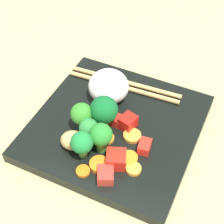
# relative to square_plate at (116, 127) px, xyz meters

# --- Properties ---
(ground_plane) EXTENTS (1.10, 1.10, 0.02)m
(ground_plane) POSITION_rel_square_plate_xyz_m (0.00, 0.00, -0.02)
(ground_plane) COLOR tan
(square_plate) EXTENTS (0.28, 0.28, 0.02)m
(square_plate) POSITION_rel_square_plate_xyz_m (0.00, 0.00, 0.00)
(square_plate) COLOR black
(square_plate) RESTS_ON ground_plane
(rice_mound) EXTENTS (0.10, 0.10, 0.06)m
(rice_mound) POSITION_rel_square_plate_xyz_m (0.05, 0.03, 0.04)
(rice_mound) COLOR white
(rice_mound) RESTS_ON square_plate
(broccoli_floret_0) EXTENTS (0.04, 0.04, 0.06)m
(broccoli_floret_0) POSITION_rel_square_plate_xyz_m (-0.06, -0.00, 0.04)
(broccoli_floret_0) COLOR #55A239
(broccoli_floret_0) RESTS_ON square_plate
(broccoli_floret_1) EXTENTS (0.03, 0.03, 0.05)m
(broccoli_floret_1) POSITION_rel_square_plate_xyz_m (-0.08, 0.02, 0.04)
(broccoli_floret_1) COLOR #70B74F
(broccoli_floret_1) RESTS_ON square_plate
(broccoli_floret_2) EXTENTS (0.05, 0.05, 0.06)m
(broccoli_floret_2) POSITION_rel_square_plate_xyz_m (-0.01, 0.01, 0.05)
(broccoli_floret_2) COLOR #7BB152
(broccoli_floret_2) RESTS_ON square_plate
(broccoli_floret_3) EXTENTS (0.04, 0.04, 0.05)m
(broccoli_floret_3) POSITION_rel_square_plate_xyz_m (-0.03, 0.05, 0.05)
(broccoli_floret_3) COLOR #67A84A
(broccoli_floret_3) RESTS_ON square_plate
(broccoli_floret_4) EXTENTS (0.03, 0.03, 0.05)m
(broccoli_floret_4) POSITION_rel_square_plate_xyz_m (-0.05, 0.03, 0.04)
(broccoli_floret_4) COLOR #5E903E
(broccoli_floret_4) RESTS_ON square_plate
(carrot_slice_0) EXTENTS (0.03, 0.03, 0.01)m
(carrot_slice_0) POSITION_rel_square_plate_xyz_m (-0.04, -0.00, 0.01)
(carrot_slice_0) COLOR orange
(carrot_slice_0) RESTS_ON square_plate
(carrot_slice_1) EXTENTS (0.04, 0.04, 0.01)m
(carrot_slice_1) POSITION_rel_square_plate_xyz_m (-0.02, -0.04, 0.01)
(carrot_slice_1) COLOR orange
(carrot_slice_1) RESTS_ON square_plate
(carrot_slice_2) EXTENTS (0.03, 0.03, 0.01)m
(carrot_slice_2) POSITION_rel_square_plate_xyz_m (-0.06, -0.05, 0.01)
(carrot_slice_2) COLOR orange
(carrot_slice_2) RESTS_ON square_plate
(carrot_slice_3) EXTENTS (0.04, 0.04, 0.01)m
(carrot_slice_3) POSITION_rel_square_plate_xyz_m (-0.09, -0.01, 0.01)
(carrot_slice_3) COLOR orange
(carrot_slice_3) RESTS_ON square_plate
(carrot_slice_4) EXTENTS (0.03, 0.03, 0.01)m
(carrot_slice_4) POSITION_rel_square_plate_xyz_m (-0.08, -0.06, 0.01)
(carrot_slice_4) COLOR #FA9735
(carrot_slice_4) RESTS_ON square_plate
(carrot_slice_5) EXTENTS (0.02, 0.02, 0.01)m
(carrot_slice_5) POSITION_rel_square_plate_xyz_m (-0.11, 0.01, 0.01)
(carrot_slice_5) COLOR orange
(carrot_slice_5) RESTS_ON square_plate
(pepper_chunk_0) EXTENTS (0.03, 0.03, 0.02)m
(pepper_chunk_0) POSITION_rel_square_plate_xyz_m (-0.10, -0.03, 0.02)
(pepper_chunk_0) COLOR red
(pepper_chunk_0) RESTS_ON square_plate
(pepper_chunk_1) EXTENTS (0.04, 0.04, 0.02)m
(pepper_chunk_1) POSITION_rel_square_plate_xyz_m (-0.08, -0.03, 0.02)
(pepper_chunk_1) COLOR red
(pepper_chunk_1) RESTS_ON square_plate
(pepper_chunk_2) EXTENTS (0.02, 0.02, 0.02)m
(pepper_chunk_2) POSITION_rel_square_plate_xyz_m (0.00, 0.00, 0.02)
(pepper_chunk_2) COLOR red
(pepper_chunk_2) RESTS_ON square_plate
(pepper_chunk_3) EXTENTS (0.03, 0.02, 0.02)m
(pepper_chunk_3) POSITION_rel_square_plate_xyz_m (-0.03, -0.06, 0.02)
(pepper_chunk_3) COLOR red
(pepper_chunk_3) RESTS_ON square_plate
(pepper_chunk_4) EXTENTS (0.03, 0.03, 0.02)m
(pepper_chunk_4) POSITION_rel_square_plate_xyz_m (0.00, -0.02, 0.02)
(pepper_chunk_4) COLOR red
(pepper_chunk_4) RESTS_ON square_plate
(chicken_piece_2) EXTENTS (0.04, 0.05, 0.03)m
(chicken_piece_2) POSITION_rel_square_plate_xyz_m (-0.07, 0.04, 0.02)
(chicken_piece_2) COLOR tan
(chicken_piece_2) RESTS_ON square_plate
(chopstick_pair) EXTENTS (0.02, 0.21, 0.01)m
(chopstick_pair) POSITION_rel_square_plate_xyz_m (0.09, 0.02, 0.01)
(chopstick_pair) COLOR tan
(chopstick_pair) RESTS_ON square_plate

